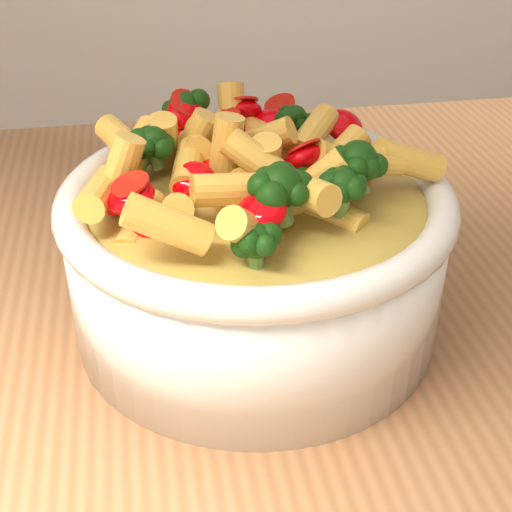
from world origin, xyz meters
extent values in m
cube|color=#AC7449|center=(0.00, 0.00, 0.88)|extent=(1.20, 0.80, 0.04)
cylinder|color=white|center=(-0.02, -0.03, 0.95)|extent=(0.27, 0.27, 0.11)
ellipsoid|color=white|center=(-0.02, -0.03, 0.92)|extent=(0.25, 0.25, 0.04)
torus|color=white|center=(-0.02, -0.03, 1.01)|extent=(0.28, 0.28, 0.02)
ellipsoid|color=gold|center=(-0.02, -0.03, 1.01)|extent=(0.24, 0.24, 0.03)
camera|label=1|loc=(-0.09, -0.47, 1.23)|focal=50.00mm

